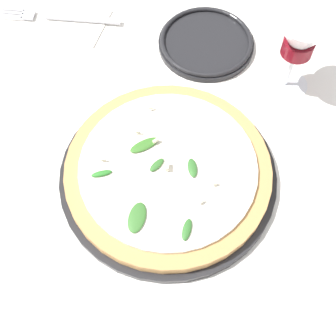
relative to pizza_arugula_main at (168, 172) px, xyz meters
name	(u,v)px	position (x,y,z in m)	size (l,w,h in m)	color
ground_plane	(169,200)	(-0.02, 0.03, -0.02)	(6.00, 6.00, 0.00)	silver
pizza_arugula_main	(168,172)	(0.00, 0.00, 0.00)	(0.33, 0.33, 0.05)	black
wine_glass	(300,40)	(-0.10, -0.25, 0.09)	(0.09, 0.09, 0.15)	white
napkin	(66,20)	(0.31, -0.21, -0.01)	(0.16, 0.12, 0.01)	silver
fork	(61,17)	(0.32, -0.21, -0.01)	(0.22, 0.09, 0.00)	silver
side_plate_white	(206,42)	(0.05, -0.27, -0.01)	(0.17, 0.17, 0.02)	black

